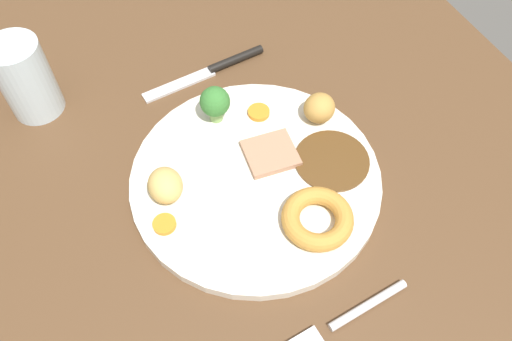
# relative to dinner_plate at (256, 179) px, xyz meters

# --- Properties ---
(dining_table) EXTENTS (1.20, 0.84, 0.04)m
(dining_table) POSITION_rel_dinner_plate_xyz_m (0.04, 0.00, -0.02)
(dining_table) COLOR brown
(dining_table) RESTS_ON ground
(dinner_plate) EXTENTS (0.30, 0.30, 0.01)m
(dinner_plate) POSITION_rel_dinner_plate_xyz_m (0.00, 0.00, 0.00)
(dinner_plate) COLOR silver
(dinner_plate) RESTS_ON dining_table
(gravy_pool) EXTENTS (0.09, 0.09, 0.00)m
(gravy_pool) POSITION_rel_dinner_plate_xyz_m (-0.02, -0.09, 0.01)
(gravy_pool) COLOR #563819
(gravy_pool) RESTS_ON dinner_plate
(meat_slice_main) EXTENTS (0.06, 0.07, 0.01)m
(meat_slice_main) POSITION_rel_dinner_plate_xyz_m (0.02, -0.03, 0.01)
(meat_slice_main) COLOR tan
(meat_slice_main) RESTS_ON dinner_plate
(yorkshire_pudding) EXTENTS (0.08, 0.08, 0.02)m
(yorkshire_pudding) POSITION_rel_dinner_plate_xyz_m (-0.09, -0.03, 0.02)
(yorkshire_pudding) COLOR #C68938
(yorkshire_pudding) RESTS_ON dinner_plate
(roast_potato_left) EXTENTS (0.06, 0.06, 0.04)m
(roast_potato_left) POSITION_rel_dinner_plate_xyz_m (0.05, -0.11, 0.03)
(roast_potato_left) COLOR #BC8C42
(roast_potato_left) RESTS_ON dinner_plate
(roast_potato_right) EXTENTS (0.05, 0.04, 0.04)m
(roast_potato_right) POSITION_rel_dinner_plate_xyz_m (0.02, 0.10, 0.02)
(roast_potato_right) COLOR #D8B260
(roast_potato_right) RESTS_ON dinner_plate
(carrot_coin_front) EXTENTS (0.03, 0.03, 0.01)m
(carrot_coin_front) POSITION_rel_dinner_plate_xyz_m (-0.02, 0.12, 0.01)
(carrot_coin_front) COLOR orange
(carrot_coin_front) RESTS_ON dinner_plate
(carrot_coin_back) EXTENTS (0.03, 0.03, 0.01)m
(carrot_coin_back) POSITION_rel_dinner_plate_xyz_m (0.09, -0.04, 0.01)
(carrot_coin_back) COLOR orange
(carrot_coin_back) RESTS_ON dinner_plate
(broccoli_floret) EXTENTS (0.04, 0.04, 0.05)m
(broccoli_floret) POSITION_rel_dinner_plate_xyz_m (0.10, 0.01, 0.04)
(broccoli_floret) COLOR #8CB766
(broccoli_floret) RESTS_ON dinner_plate
(fork) EXTENTS (0.03, 0.15, 0.01)m
(fork) POSITION_rel_dinner_plate_xyz_m (-0.19, -0.01, -0.00)
(fork) COLOR silver
(fork) RESTS_ON dining_table
(knife) EXTENTS (0.03, 0.19, 0.01)m
(knife) POSITION_rel_dinner_plate_xyz_m (0.20, -0.03, -0.00)
(knife) COLOR black
(knife) RESTS_ON dining_table
(water_glass) EXTENTS (0.07, 0.07, 0.11)m
(water_glass) POSITION_rel_dinner_plate_xyz_m (0.23, 0.21, 0.05)
(water_glass) COLOR silver
(water_glass) RESTS_ON dining_table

